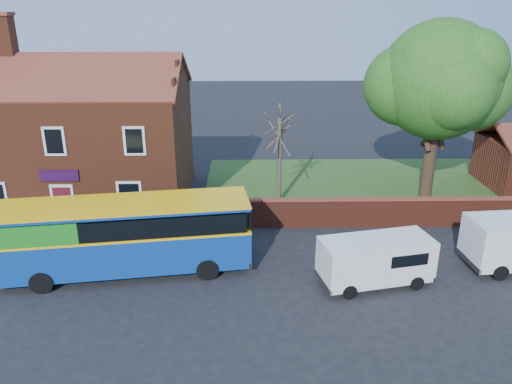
{
  "coord_description": "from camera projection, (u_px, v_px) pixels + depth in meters",
  "views": [
    {
      "loc": [
        2.67,
        -16.94,
        11.08
      ],
      "look_at": [
        3.07,
        5.0,
        2.75
      ],
      "focal_mm": 35.0,
      "sensor_mm": 36.0,
      "label": 1
    }
  ],
  "objects": [
    {
      "name": "bus",
      "position": [
        118.0,
        234.0,
        21.34
      ],
      "size": [
        10.82,
        4.1,
        3.22
      ],
      "rotation": [
        0.0,
        0.0,
        0.14
      ],
      "color": "#0D3D96",
      "rests_on": "ground"
    },
    {
      "name": "boundary_wall",
      "position": [
        444.0,
        212.0,
        26.2
      ],
      "size": [
        22.0,
        0.38,
        1.6
      ],
      "color": "maroon",
      "rests_on": "ground"
    },
    {
      "name": "grass_strip",
      "position": [
        408.0,
        187.0,
        32.09
      ],
      "size": [
        26.0,
        12.0,
        0.04
      ],
      "primitive_type": "cube",
      "color": "#426B28",
      "rests_on": "ground"
    },
    {
      "name": "van_near",
      "position": [
        376.0,
        259.0,
        20.68
      ],
      "size": [
        4.91,
        2.77,
        2.03
      ],
      "rotation": [
        0.0,
        0.0,
        0.21
      ],
      "color": "white",
      "rests_on": "ground"
    },
    {
      "name": "ground",
      "position": [
        181.0,
        302.0,
        19.72
      ],
      "size": [
        120.0,
        120.0,
        0.0
      ],
      "primitive_type": "plane",
      "color": "black",
      "rests_on": "ground"
    },
    {
      "name": "shop_building",
      "position": [
        82.0,
        143.0,
        29.14
      ],
      "size": [
        12.3,
        8.13,
        10.5
      ],
      "color": "brown",
      "rests_on": "ground"
    },
    {
      "name": "pavement",
      "position": [
        55.0,
        238.0,
        24.96
      ],
      "size": [
        18.0,
        3.5,
        0.12
      ],
      "primitive_type": "cube",
      "color": "gray",
      "rests_on": "ground"
    },
    {
      "name": "large_tree",
      "position": [
        439.0,
        83.0,
        28.34
      ],
      "size": [
        8.52,
        6.74,
        10.39
      ],
      "color": "black",
      "rests_on": "ground"
    },
    {
      "name": "kerb",
      "position": [
        41.0,
        254.0,
        23.32
      ],
      "size": [
        18.0,
        0.15,
        0.14
      ],
      "primitive_type": "cube",
      "color": "slate",
      "rests_on": "ground"
    },
    {
      "name": "bare_tree",
      "position": [
        279.0,
        157.0,
        28.53
      ],
      "size": [
        2.08,
        2.48,
        5.55
      ],
      "color": "#4C4238",
      "rests_on": "ground"
    }
  ]
}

